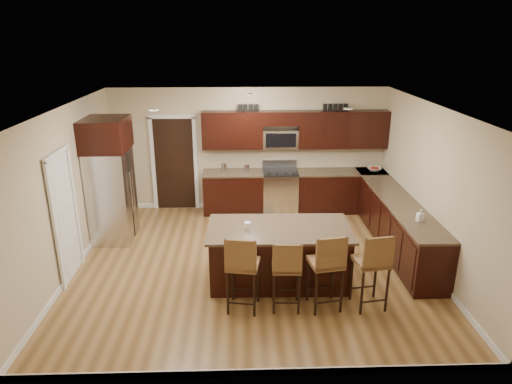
{
  "coord_description": "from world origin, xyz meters",
  "views": [
    {
      "loc": [
        -0.17,
        -7.06,
        3.82
      ],
      "look_at": [
        0.08,
        0.4,
        1.18
      ],
      "focal_mm": 32.0,
      "sensor_mm": 36.0,
      "label": 1
    }
  ],
  "objects_px": {
    "island": "(279,256)",
    "stool_left": "(242,265)",
    "range": "(280,191)",
    "stool_mid": "(287,268)",
    "refrigerator": "(110,179)",
    "stool_right": "(327,263)",
    "stool_extra": "(373,263)"
  },
  "relations": [
    {
      "from": "island",
      "to": "stool_extra",
      "type": "relative_size",
      "value": 1.9
    },
    {
      "from": "stool_mid",
      "to": "stool_right",
      "type": "height_order",
      "value": "stool_right"
    },
    {
      "from": "refrigerator",
      "to": "stool_extra",
      "type": "relative_size",
      "value": 1.97
    },
    {
      "from": "stool_left",
      "to": "stool_right",
      "type": "bearing_deg",
      "value": 9.75
    },
    {
      "from": "stool_extra",
      "to": "refrigerator",
      "type": "bearing_deg",
      "value": 139.87
    },
    {
      "from": "range",
      "to": "stool_mid",
      "type": "distance_m",
      "value": 3.86
    },
    {
      "from": "stool_right",
      "to": "refrigerator",
      "type": "height_order",
      "value": "refrigerator"
    },
    {
      "from": "range",
      "to": "stool_mid",
      "type": "height_order",
      "value": "range"
    },
    {
      "from": "stool_left",
      "to": "stool_mid",
      "type": "relative_size",
      "value": 1.08
    },
    {
      "from": "range",
      "to": "refrigerator",
      "type": "height_order",
      "value": "refrigerator"
    },
    {
      "from": "stool_right",
      "to": "stool_extra",
      "type": "height_order",
      "value": "same"
    },
    {
      "from": "refrigerator",
      "to": "stool_mid",
      "type": "bearing_deg",
      "value": -39.4
    },
    {
      "from": "island",
      "to": "stool_right",
      "type": "bearing_deg",
      "value": -53.45
    },
    {
      "from": "range",
      "to": "refrigerator",
      "type": "bearing_deg",
      "value": -158.14
    },
    {
      "from": "stool_left",
      "to": "stool_mid",
      "type": "distance_m",
      "value": 0.63
    },
    {
      "from": "range",
      "to": "stool_left",
      "type": "height_order",
      "value": "stool_left"
    },
    {
      "from": "range",
      "to": "island",
      "type": "xyz_separation_m",
      "value": [
        -0.26,
        -3.0,
        -0.04
      ]
    },
    {
      "from": "stool_right",
      "to": "stool_extra",
      "type": "relative_size",
      "value": 1.0
    },
    {
      "from": "stool_extra",
      "to": "stool_right",
      "type": "bearing_deg",
      "value": 170.36
    },
    {
      "from": "range",
      "to": "stool_right",
      "type": "xyz_separation_m",
      "value": [
        0.35,
        -3.85,
        0.27
      ]
    },
    {
      "from": "island",
      "to": "stool_extra",
      "type": "height_order",
      "value": "stool_extra"
    },
    {
      "from": "stool_left",
      "to": "stool_right",
      "type": "relative_size",
      "value": 0.99
    },
    {
      "from": "range",
      "to": "stool_extra",
      "type": "xyz_separation_m",
      "value": [
        1.0,
        -3.85,
        0.27
      ]
    },
    {
      "from": "stool_left",
      "to": "island",
      "type": "bearing_deg",
      "value": 64.99
    },
    {
      "from": "stool_mid",
      "to": "refrigerator",
      "type": "bearing_deg",
      "value": 143.54
    },
    {
      "from": "island",
      "to": "refrigerator",
      "type": "xyz_separation_m",
      "value": [
        -3.04,
        1.68,
        0.78
      ]
    },
    {
      "from": "stool_left",
      "to": "stool_extra",
      "type": "distance_m",
      "value": 1.85
    },
    {
      "from": "stool_right",
      "to": "refrigerator",
      "type": "bearing_deg",
      "value": 135.61
    },
    {
      "from": "refrigerator",
      "to": "stool_right",
      "type": "bearing_deg",
      "value": -34.75
    },
    {
      "from": "island",
      "to": "stool_left",
      "type": "height_order",
      "value": "stool_left"
    },
    {
      "from": "refrigerator",
      "to": "island",
      "type": "bearing_deg",
      "value": -28.94
    },
    {
      "from": "stool_left",
      "to": "stool_extra",
      "type": "height_order",
      "value": "stool_extra"
    }
  ]
}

